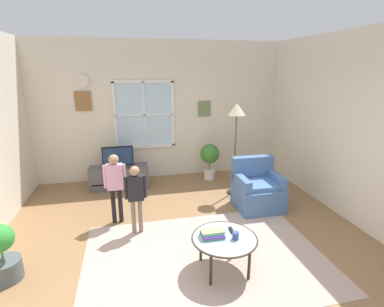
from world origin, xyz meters
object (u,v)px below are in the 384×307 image
television (118,156)px  book_stack (212,234)px  potted_plant_by_window (210,156)px  cup (235,236)px  tv_stand (119,177)px  armchair (257,190)px  floor_lamp (236,119)px  coffee_table (224,240)px  person_pink_shirt (115,181)px  remote_near_books (231,230)px  person_black_shirt (136,192)px  potted_plant_corner (2,255)px  remote_near_cup (218,231)px

television → book_stack: television is taller
potted_plant_by_window → television: bearing=-177.9°
television → cup: size_ratio=6.81×
tv_stand → television: television is taller
cup → armchair: bearing=57.4°
floor_lamp → coffee_table: bearing=-113.2°
person_pink_shirt → book_stack: bearing=-51.3°
tv_stand → television: (0.00, -0.00, 0.45)m
book_stack → remote_near_books: bearing=15.1°
armchair → cup: size_ratio=9.58×
coffee_table → remote_near_books: 0.18m
floor_lamp → television: bearing=160.5°
television → potted_plant_by_window: size_ratio=0.77×
person_black_shirt → potted_plant_by_window: 2.57m
armchair → coffee_table: 1.89m
armchair → potted_plant_corner: (-3.66, -1.13, 0.00)m
remote_near_cup → potted_plant_by_window: (0.72, 2.91, 0.07)m
tv_stand → remote_near_books: 3.19m
book_stack → potted_plant_by_window: bearing=74.7°
armchair → person_black_shirt: (-2.11, -0.41, 0.33)m
armchair → book_stack: (-1.26, -1.46, 0.16)m
tv_stand → remote_near_cup: 3.11m
book_stack → remote_near_cup: (0.10, 0.09, -0.03)m
remote_near_books → floor_lamp: (0.81, 2.07, 1.04)m
armchair → remote_near_books: bearing=-125.4°
book_stack → potted_plant_corner: size_ratio=0.39×
television → coffee_table: (1.28, -2.98, -0.26)m
person_pink_shirt → potted_plant_by_window: (1.97, 1.55, -0.18)m
armchair → cup: armchair is taller
armchair → potted_plant_corner: bearing=-162.9°
television → armchair: size_ratio=0.71×
potted_plant_corner → book_stack: bearing=-7.9°
remote_near_cup → potted_plant_corner: potted_plant_corner is taller
book_stack → floor_lamp: floor_lamp is taller
remote_near_books → potted_plant_by_window: potted_plant_by_window is taller
person_black_shirt → potted_plant_corner: size_ratio=1.50×
coffee_table → remote_near_cup: remote_near_cup is taller
cup → person_pink_shirt: 2.10m
cup → remote_near_books: 0.18m
remote_near_cup → potted_plant_corner: 2.52m
television → coffee_table: 3.25m
coffee_table → floor_lamp: floor_lamp is taller
book_stack → person_pink_shirt: bearing=128.7°
cup → remote_near_cup: bearing=128.1°
potted_plant_corner → coffee_table: bearing=-8.6°
television → person_pink_shirt: bearing=-90.4°
armchair → remote_near_cup: bearing=-130.1°
coffee_table → potted_plant_corner: size_ratio=1.13×
armchair → person_pink_shirt: 2.44m
potted_plant_corner → remote_near_books: bearing=-5.6°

